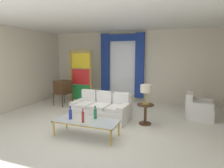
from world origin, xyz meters
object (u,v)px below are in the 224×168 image
Objects in this scene: coffee_table at (86,121)px; table_lamp_brass at (146,90)px; armchair_white at (197,109)px; peacock_figurine at (86,100)px; vintage_tv at (63,87)px; round_side_table at (145,112)px; couch_white_long at (102,109)px; stained_glass_divider at (81,78)px; bottle_blue_decanter at (95,113)px; bottle_amber_squat at (70,114)px; bottle_crystal_tall at (83,117)px.

table_lamp_brass reaches higher than coffee_table.
armchair_white reaches higher than peacock_figurine.
armchair_white is (4.95, 0.13, -0.44)m from vintage_tv.
table_lamp_brass is at bearing 26.57° from round_side_table.
peacock_figurine is (-1.20, 1.18, -0.08)m from couch_white_long.
armchair_white reaches higher than coffee_table.
round_side_table is at bearing -28.05° from stained_glass_divider.
armchair_white reaches higher than round_side_table.
armchair_white reaches higher than bottle_blue_decanter.
coffee_table is 1.83× the size of armchair_white.
coffee_table is 3.27m from vintage_tv.
vintage_tv is at bearing 127.69° from bottle_amber_squat.
peacock_figurine is (0.92, 0.19, -0.51)m from vintage_tv.
peacock_figurine is (-0.93, 2.59, -0.33)m from bottle_amber_squat.
table_lamp_brass is (1.07, 1.14, 0.48)m from bottle_blue_decanter.
peacock_figurine is at bearing 155.11° from table_lamp_brass.
bottle_blue_decanter is (0.29, -1.16, 0.24)m from couch_white_long.
stained_glass_divider is at bearing 173.95° from armchair_white.
vintage_tv is (-2.42, 2.14, 0.18)m from bottle_blue_decanter.
couch_white_long is 1.45m from bottle_amber_squat.
stained_glass_divider reaches higher than bottle_crystal_tall.
peacock_figurine is at bearing -43.31° from stained_glass_divider.
bottle_blue_decanter is at bearing -75.72° from couch_white_long.
armchair_white is 4.56m from stained_glass_divider.
couch_white_long reaches higher than bottle_amber_squat.
bottle_crystal_tall is 0.59× the size of round_side_table.
couch_white_long is at bearing -44.38° from peacock_figurine.
vintage_tv is at bearing 155.14° from couch_white_long.
vintage_tv is at bearing -168.02° from peacock_figurine.
round_side_table is (1.23, 1.50, -0.20)m from bottle_crystal_tall.
armchair_white is 1.85m from round_side_table.
stained_glass_divider is 3.70× the size of round_side_table.
couch_white_long is at bearing -158.56° from armchair_white.
couch_white_long reaches higher than bottle_crystal_tall.
bottle_crystal_tall is 0.58× the size of peacock_figurine.
couch_white_long is 3.19× the size of table_lamp_brass.
bottle_crystal_tall is 1.99m from table_lamp_brass.
table_lamp_brass is (3.48, -1.00, 0.30)m from vintage_tv.
bottle_crystal_tall is 3.77m from armchair_white.
stained_glass_divider reaches higher than armchair_white.
couch_white_long is 3.03× the size of peacock_figurine.
bottle_crystal_tall is 1.95m from round_side_table.
couch_white_long reaches higher than armchair_white.
round_side_table is at bearing 50.65° from bottle_crystal_tall.
bottle_amber_squat reaches higher than coffee_table.
vintage_tv is at bearing 138.45° from bottle_blue_decanter.
bottle_blue_decanter is 0.56× the size of round_side_table.
stained_glass_divider is 1.03m from peacock_figurine.
bottle_blue_decanter is 0.62m from bottle_amber_squat.
bottle_amber_squat is at bearing -140.94° from armchair_white.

